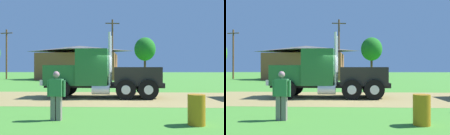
% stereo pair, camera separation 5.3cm
% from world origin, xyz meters
% --- Properties ---
extents(ground_plane, '(200.00, 200.00, 0.00)m').
position_xyz_m(ground_plane, '(0.00, 0.00, 0.00)').
color(ground_plane, '#458930').
extents(dirt_track, '(120.00, 6.85, 0.01)m').
position_xyz_m(dirt_track, '(0.00, 0.00, 0.00)').
color(dirt_track, '#95824C').
rests_on(dirt_track, ground_plane).
extents(truck_foreground_white, '(7.16, 2.60, 3.84)m').
position_xyz_m(truck_foreground_white, '(-1.07, 0.28, 1.35)').
color(truck_foreground_white, black).
rests_on(truck_foreground_white, ground_plane).
extents(visitor_by_barrel, '(0.63, 0.28, 1.65)m').
position_xyz_m(visitor_by_barrel, '(-2.04, -6.23, 0.89)').
color(visitor_by_barrel, '#33723F').
rests_on(visitor_by_barrel, ground_plane).
extents(visitor_far_side, '(0.50, 0.50, 1.74)m').
position_xyz_m(visitor_far_side, '(2.39, 3.98, 0.95)').
color(visitor_far_side, '#264C8C').
rests_on(visitor_far_side, ground_plane).
extents(steel_barrel, '(0.52, 0.52, 0.94)m').
position_xyz_m(steel_barrel, '(2.47, -6.70, 0.47)').
color(steel_barrel, '#B27214').
rests_on(steel_barrel, ground_plane).
extents(shed_building, '(12.74, 8.50, 5.44)m').
position_xyz_m(shed_building, '(-6.90, 24.27, 2.62)').
color(shed_building, brown).
rests_on(shed_building, ground_plane).
extents(utility_pole_near, '(2.19, 0.52, 8.28)m').
position_xyz_m(utility_pole_near, '(-19.35, 25.03, 4.39)').
color(utility_pole_near, brown).
rests_on(utility_pole_near, ground_plane).
extents(utility_pole_far, '(2.20, 0.46, 9.36)m').
position_xyz_m(utility_pole_far, '(-1.47, 22.90, 4.94)').
color(utility_pole_far, brown).
rests_on(utility_pole_far, ground_plane).
extents(tree_mid, '(3.56, 3.56, 5.90)m').
position_xyz_m(tree_mid, '(-10.75, 31.34, 3.92)').
color(tree_mid, '#513823').
rests_on(tree_mid, ground_plane).
extents(tree_right, '(4.14, 4.14, 7.83)m').
position_xyz_m(tree_right, '(4.45, 32.83, 5.51)').
color(tree_right, '#513823').
rests_on(tree_right, ground_plane).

